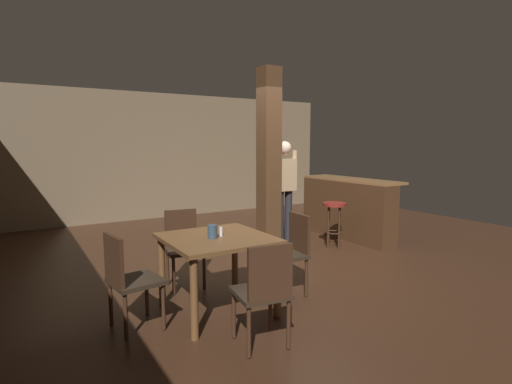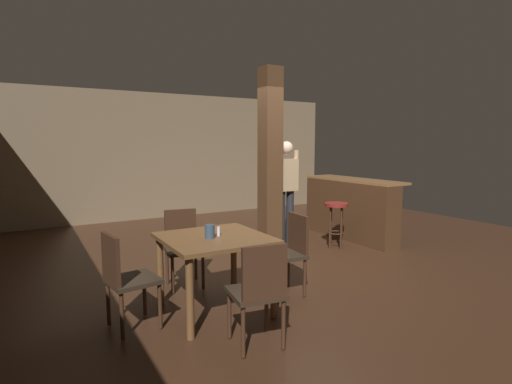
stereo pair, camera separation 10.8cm
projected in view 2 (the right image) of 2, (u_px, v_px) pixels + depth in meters
The scene contains 13 objects.
ground_plane at pixel (287, 266), 5.53m from camera, with size 10.80×10.80×0.00m, color #382114.
wall_back at pixel (177, 156), 9.22m from camera, with size 8.00×0.10×2.80m, color #756047.
pillar at pixel (270, 163), 6.00m from camera, with size 0.28×0.28×2.80m, color #4C301C.
dining_table at pixel (215, 248), 3.97m from camera, with size 1.00×1.00×0.77m.
chair_south at pixel (259, 289), 3.24m from camera, with size 0.48×0.48×0.89m.
chair_east at pixel (289, 249), 4.46m from camera, with size 0.45×0.45×0.89m.
chair_north at pixel (183, 244), 4.73m from camera, with size 0.47×0.47×0.89m.
chair_west at pixel (125, 276), 3.57m from camera, with size 0.48×0.48×0.89m.
napkin_cup at pixel (210, 231), 3.88m from camera, with size 0.10×0.10×0.13m, color #33475B.
salt_shaker at pixel (219, 231), 3.97m from camera, with size 0.03×0.03×0.09m, color silver.
standing_person at pixel (286, 187), 6.25m from camera, with size 0.47×0.21×1.72m.
bar_counter at pixel (349, 208), 7.08m from camera, with size 0.56×1.99×1.07m.
bar_stool_near at pixel (336, 214), 6.43m from camera, with size 0.38×0.38×0.74m.
Camera 2 is at (-3.07, -4.42, 1.69)m, focal length 28.00 mm.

